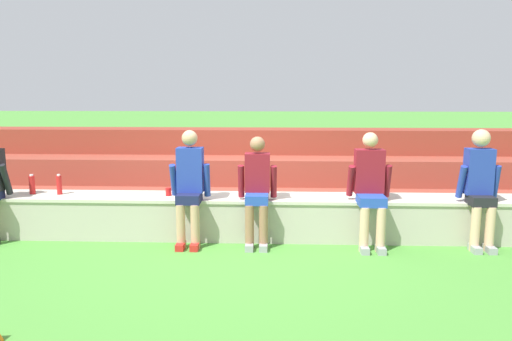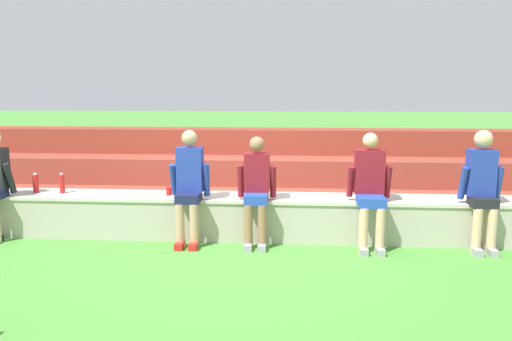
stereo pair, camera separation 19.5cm
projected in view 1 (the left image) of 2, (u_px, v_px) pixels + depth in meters
ground_plane at (239, 244)px, 6.14m from camera, size 80.00×80.00×0.00m
stone_seating_wall at (240, 215)px, 6.38m from camera, size 9.29×0.62×0.56m
brick_bleachers at (248, 177)px, 8.11m from camera, size 13.17×2.01×1.27m
person_left_of_center at (190, 184)px, 6.01m from camera, size 0.50×0.50×1.45m
person_center at (257, 188)px, 6.01m from camera, size 0.49×0.54×1.37m
person_right_of_center at (370, 186)px, 5.95m from camera, size 0.54×0.60×1.43m
person_far_right at (480, 185)px, 5.89m from camera, size 0.50×0.50×1.47m
water_bottle_near_right at (59, 185)px, 6.43m from camera, size 0.07×0.07×0.27m
water_bottle_mid_right at (32, 185)px, 6.45m from camera, size 0.08×0.08×0.27m
plastic_cup_middle at (168, 192)px, 6.36m from camera, size 0.08×0.08×0.11m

